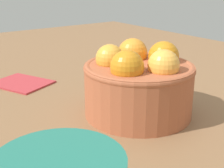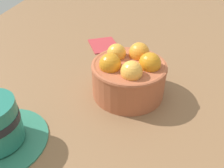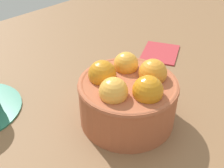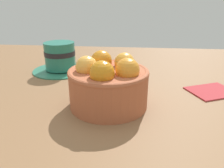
% 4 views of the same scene
% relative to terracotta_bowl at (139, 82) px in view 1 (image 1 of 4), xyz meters
% --- Properties ---
extents(ground_plane, '(1.53, 1.04, 0.03)m').
position_rel_terracotta_bowl_xyz_m(ground_plane, '(-0.00, 0.00, -0.06)').
color(ground_plane, brown).
extents(terracotta_bowl, '(0.15, 0.15, 0.10)m').
position_rel_terracotta_bowl_xyz_m(terracotta_bowl, '(0.00, 0.00, 0.00)').
color(terracotta_bowl, '#AD5938').
rests_on(terracotta_bowl, ground_plane).
extents(folded_napkin, '(0.12, 0.11, 0.01)m').
position_rel_terracotta_bowl_xyz_m(folded_napkin, '(0.22, 0.08, -0.04)').
color(folded_napkin, '#B23338').
rests_on(folded_napkin, ground_plane).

